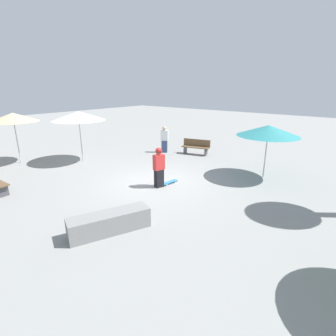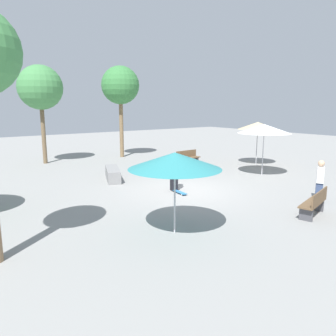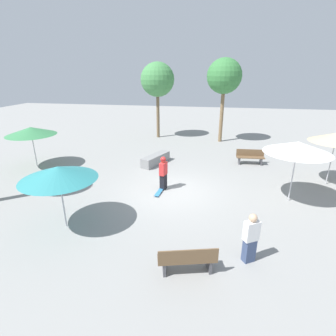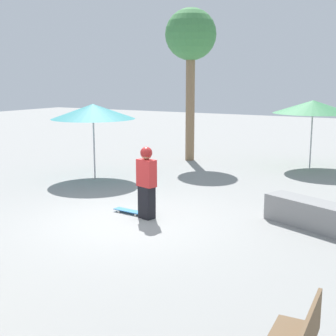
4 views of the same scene
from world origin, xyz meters
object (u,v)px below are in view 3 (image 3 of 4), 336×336
skater_main (163,172)px  palm_tree_right (158,80)px  palm_tree_center_left (224,77)px  skateboard (159,192)px  bench_near (250,157)px  concrete_ledge (156,159)px  shade_umbrella_white (298,147)px  shade_umbrella_tan (336,137)px  bystander_watching (251,238)px  shade_umbrella_green (31,131)px  bench_far (187,260)px  shade_umbrella_teal (58,173)px

skater_main → palm_tree_right: 10.83m
palm_tree_center_left → skateboard: bearing=-105.5°
skateboard → bench_near: bench_near is taller
concrete_ledge → shade_umbrella_white: shade_umbrella_white is taller
skater_main → shade_umbrella_tan: size_ratio=0.62×
shade_umbrella_white → palm_tree_center_left: bearing=106.3°
concrete_ledge → palm_tree_right: (-1.26, 6.56, 4.23)m
palm_tree_right → palm_tree_center_left: (5.03, -0.52, 0.27)m
skater_main → palm_tree_center_left: (2.65, 9.39, 3.93)m
skateboard → palm_tree_center_left: 11.33m
bench_near → palm_tree_right: palm_tree_right is taller
palm_tree_center_left → bystander_watching: 14.38m
palm_tree_right → shade_umbrella_green: bearing=-123.0°
concrete_ledge → bench_far: (2.80, -8.55, 0.15)m
shade_umbrella_white → palm_tree_right: (-7.85, 10.13, 2.15)m
shade_umbrella_green → shade_umbrella_teal: size_ratio=1.05×
concrete_ledge → shade_umbrella_white: 7.78m
bystander_watching → shade_umbrella_tan: bearing=-155.2°
bystander_watching → bench_far: bearing=-5.8°
bench_far → shade_umbrella_teal: (-4.47, 1.52, 1.61)m
shade_umbrella_tan → shade_umbrella_white: 3.13m
skateboard → bench_far: size_ratio=0.49×
skater_main → shade_umbrella_teal: (-2.79, -3.69, 1.19)m
skateboard → palm_tree_center_left: (2.76, 9.93, 4.72)m
palm_tree_center_left → bench_far: bearing=-93.8°
palm_tree_right → bystander_watching: palm_tree_right is taller
concrete_ledge → palm_tree_right: 7.91m
bystander_watching → shade_umbrella_white: bearing=-147.5°
shade_umbrella_teal → palm_tree_center_left: palm_tree_center_left is taller
shade_umbrella_tan → palm_tree_center_left: palm_tree_center_left is taller
concrete_ledge → shade_umbrella_white: size_ratio=0.86×
bench_near → palm_tree_right: (-6.74, 5.57, 4.09)m
concrete_ledge → shade_umbrella_teal: shade_umbrella_teal is taller
bench_near → bench_far: size_ratio=0.98×
bench_near → shade_umbrella_tan: shade_umbrella_tan is taller
skater_main → shade_umbrella_teal: 4.77m
shade_umbrella_tan → concrete_ledge: bearing=171.1°
shade_umbrella_green → shade_umbrella_white: (13.20, -1.89, 0.27)m
shade_umbrella_tan → shade_umbrella_teal: size_ratio=1.00×
skater_main → shade_umbrella_white: 5.68m
skater_main → bench_near: bearing=150.0°
bench_near → concrete_ledge: bearing=7.0°
skater_main → shade_umbrella_green: shade_umbrella_green is taller
shade_umbrella_tan → shade_umbrella_teal: 11.93m
shade_umbrella_green → bystander_watching: shade_umbrella_green is taller
skateboard → concrete_ledge: 4.02m
palm_tree_right → bystander_watching: bearing=-68.1°
skater_main → palm_tree_center_left: size_ratio=0.26×
concrete_ledge → palm_tree_center_left: (3.77, 6.04, 4.50)m
shade_umbrella_tan → palm_tree_right: bearing=141.8°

